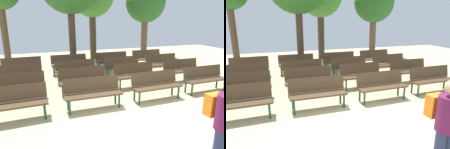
{
  "view_description": "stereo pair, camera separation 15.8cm",
  "coord_description": "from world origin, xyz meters",
  "views": [
    {
      "loc": [
        -2.32,
        -3.69,
        2.5
      ],
      "look_at": [
        0.0,
        2.89,
        0.55
      ],
      "focal_mm": 32.82,
      "sensor_mm": 36.0,
      "label": 1
    },
    {
      "loc": [
        -2.17,
        -3.74,
        2.5
      ],
      "look_at": [
        0.0,
        2.89,
        0.55
      ],
      "focal_mm": 32.82,
      "sensor_mm": 36.0,
      "label": 2
    }
  ],
  "objects": [
    {
      "name": "bench_r2_c0",
      "position": [
        -3.13,
        4.15,
        0.5
      ],
      "size": [
        1.62,
        0.55,
        0.87
      ],
      "rotation": [
        0.0,
        0.0,
        0.05
      ],
      "color": "#4C3823",
      "rests_on": "ground_plane"
    },
    {
      "name": "bench_r0_c1",
      "position": [
        -1.03,
        1.57,
        0.5
      ],
      "size": [
        1.6,
        0.48,
        0.87
      ],
      "rotation": [
        0.0,
        0.0,
        -0.0
      ],
      "color": "#4C3823",
      "rests_on": "ground_plane"
    },
    {
      "name": "bench_r0_c0",
      "position": [
        -3.05,
        1.53,
        0.5
      ],
      "size": [
        1.62,
        0.55,
        0.87
      ],
      "rotation": [
        0.0,
        0.0,
        0.04
      ],
      "color": "#4C3823",
      "rests_on": "ground_plane"
    },
    {
      "name": "visitor_with_backpack",
      "position": [
        0.24,
        -1.6,
        0.94
      ],
      "size": [
        0.35,
        0.53,
        1.65
      ],
      "rotation": [
        0.0,
        0.0,
        3.16
      ],
      "color": "navy",
      "rests_on": "ground_plane"
    },
    {
      "name": "bench_r3_c1",
      "position": [
        -1.13,
        5.54,
        0.5
      ],
      "size": [
        1.6,
        0.48,
        0.87
      ],
      "rotation": [
        0.0,
        0.0,
        0.0
      ],
      "color": "#4C3823",
      "rests_on": "ground_plane"
    },
    {
      "name": "bench_r2_c1",
      "position": [
        -1.05,
        4.2,
        0.5
      ],
      "size": [
        1.62,
        0.54,
        0.87
      ],
      "rotation": [
        0.0,
        0.0,
        0.04
      ],
      "color": "#4C3823",
      "rests_on": "ground_plane"
    },
    {
      "name": "bench_r1_c3",
      "position": [
        3.01,
        2.94,
        0.5
      ],
      "size": [
        1.6,
        0.48,
        0.87
      ],
      "rotation": [
        0.0,
        0.0,
        0.0
      ],
      "color": "#4C3823",
      "rests_on": "ground_plane"
    },
    {
      "name": "bench_r3_c3",
      "position": [
        2.91,
        5.61,
        0.5
      ],
      "size": [
        1.6,
        0.49,
        0.87
      ],
      "rotation": [
        0.0,
        0.0,
        0.01
      ],
      "color": "#4C3823",
      "rests_on": "ground_plane"
    },
    {
      "name": "bench_r2_c3",
      "position": [
        2.93,
        4.26,
        0.5
      ],
      "size": [
        1.61,
        0.53,
        0.87
      ],
      "rotation": [
        0.0,
        0.0,
        0.03
      ],
      "color": "#4C3823",
      "rests_on": "ground_plane"
    },
    {
      "name": "bench_r2_c2",
      "position": [
        0.97,
        4.23,
        0.5
      ],
      "size": [
        1.62,
        0.55,
        0.87
      ],
      "rotation": [
        0.0,
        0.0,
        0.04
      ],
      "color": "#4C3823",
      "rests_on": "ground_plane"
    },
    {
      "name": "tree_1",
      "position": [
        4.28,
        8.61,
        3.38
      ],
      "size": [
        2.53,
        2.53,
        4.7
      ],
      "color": "brown",
      "rests_on": "ground_plane"
    },
    {
      "name": "ground_plane",
      "position": [
        0.0,
        0.0,
        0.0
      ],
      "size": [
        24.0,
        24.0,
        0.0
      ],
      "primitive_type": "plane",
      "color": "#CCB789"
    },
    {
      "name": "bench_r1_c1",
      "position": [
        -1.03,
        2.89,
        0.5
      ],
      "size": [
        1.62,
        0.54,
        0.87
      ],
      "rotation": [
        0.0,
        0.0,
        0.04
      ],
      "color": "#4C3823",
      "rests_on": "ground_plane"
    },
    {
      "name": "bench_r3_c2",
      "position": [
        0.94,
        5.55,
        0.5
      ],
      "size": [
        1.6,
        0.49,
        0.87
      ],
      "rotation": [
        0.0,
        0.0,
        -0.01
      ],
      "color": "#4C3823",
      "rests_on": "ground_plane"
    },
    {
      "name": "bench_r0_c3",
      "position": [
        2.96,
        1.65,
        0.5
      ],
      "size": [
        1.61,
        0.51,
        0.87
      ],
      "rotation": [
        0.0,
        0.0,
        0.02
      ],
      "color": "#4C3823",
      "rests_on": "ground_plane"
    },
    {
      "name": "bench_r3_c0",
      "position": [
        -3.13,
        5.52,
        0.5
      ],
      "size": [
        1.61,
        0.51,
        0.87
      ],
      "rotation": [
        0.0,
        0.0,
        0.02
      ],
      "color": "#4C3823",
      "rests_on": "ground_plane"
    },
    {
      "name": "bench_r1_c0",
      "position": [
        -3.08,
        2.83,
        0.5
      ],
      "size": [
        1.6,
        0.49,
        0.87
      ],
      "rotation": [
        0.0,
        0.0,
        -0.01
      ],
      "color": "#4C3823",
      "rests_on": "ground_plane"
    },
    {
      "name": "bench_r0_c2",
      "position": [
        0.99,
        1.57,
        0.5
      ],
      "size": [
        1.61,
        0.53,
        0.87
      ],
      "rotation": [
        0.0,
        0.0,
        0.03
      ],
      "color": "#4C3823",
      "rests_on": "ground_plane"
    },
    {
      "name": "bench_r1_c2",
      "position": [
        0.91,
        2.92,
        0.5
      ],
      "size": [
        1.62,
        0.54,
        0.87
      ],
      "rotation": [
        0.0,
        0.0,
        0.04
      ],
      "color": "#4C3823",
      "rests_on": "ground_plane"
    }
  ]
}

